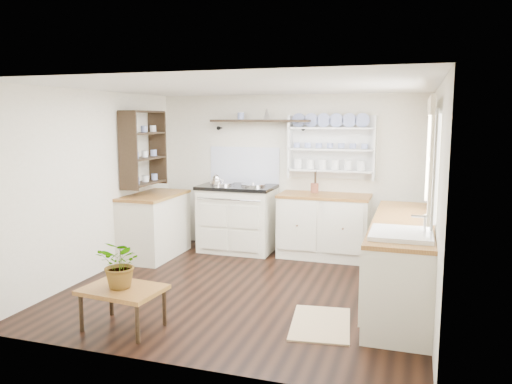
% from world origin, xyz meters
% --- Properties ---
extents(floor, '(4.00, 3.80, 0.01)m').
position_xyz_m(floor, '(0.00, 0.00, 0.00)').
color(floor, black).
rests_on(floor, ground).
extents(wall_back, '(4.00, 0.02, 2.30)m').
position_xyz_m(wall_back, '(0.00, 1.90, 1.15)').
color(wall_back, beige).
rests_on(wall_back, ground).
extents(wall_right, '(0.02, 3.80, 2.30)m').
position_xyz_m(wall_right, '(2.00, 0.00, 1.15)').
color(wall_right, beige).
rests_on(wall_right, ground).
extents(wall_left, '(0.02, 3.80, 2.30)m').
position_xyz_m(wall_left, '(-2.00, 0.00, 1.15)').
color(wall_left, beige).
rests_on(wall_left, ground).
extents(ceiling, '(4.00, 3.80, 0.01)m').
position_xyz_m(ceiling, '(0.00, 0.00, 2.30)').
color(ceiling, white).
rests_on(ceiling, wall_back).
extents(window, '(0.08, 1.55, 1.22)m').
position_xyz_m(window, '(1.95, 0.15, 1.56)').
color(window, white).
rests_on(window, wall_right).
extents(aga_cooker, '(1.10, 0.76, 1.01)m').
position_xyz_m(aga_cooker, '(-0.69, 1.57, 0.50)').
color(aga_cooker, silver).
rests_on(aga_cooker, floor).
extents(back_cabinets, '(1.27, 0.63, 0.90)m').
position_xyz_m(back_cabinets, '(0.60, 1.60, 0.46)').
color(back_cabinets, beige).
rests_on(back_cabinets, floor).
extents(right_cabinets, '(0.62, 2.43, 0.90)m').
position_xyz_m(right_cabinets, '(1.70, 0.10, 0.46)').
color(right_cabinets, beige).
rests_on(right_cabinets, floor).
extents(belfast_sink, '(0.55, 0.60, 0.45)m').
position_xyz_m(belfast_sink, '(1.70, -0.65, 0.80)').
color(belfast_sink, white).
rests_on(belfast_sink, right_cabinets).
extents(left_cabinets, '(0.62, 1.13, 0.90)m').
position_xyz_m(left_cabinets, '(-1.70, 0.90, 0.46)').
color(left_cabinets, beige).
rests_on(left_cabinets, floor).
extents(plate_rack, '(1.20, 0.22, 0.90)m').
position_xyz_m(plate_rack, '(0.65, 1.86, 1.56)').
color(plate_rack, white).
rests_on(plate_rack, wall_back).
extents(high_shelf, '(1.50, 0.29, 0.16)m').
position_xyz_m(high_shelf, '(-0.40, 1.78, 1.91)').
color(high_shelf, black).
rests_on(high_shelf, wall_back).
extents(left_shelving, '(0.28, 0.80, 1.05)m').
position_xyz_m(left_shelving, '(-1.84, 0.90, 1.55)').
color(left_shelving, black).
rests_on(left_shelving, wall_left).
extents(kettle, '(0.17, 0.17, 0.21)m').
position_xyz_m(kettle, '(-0.97, 1.45, 1.03)').
color(kettle, silver).
rests_on(kettle, aga_cooker).
extents(utensil_crock, '(0.11, 0.11, 0.13)m').
position_xyz_m(utensil_crock, '(0.44, 1.68, 0.97)').
color(utensil_crock, brown).
rests_on(utensil_crock, back_cabinets).
extents(center_table, '(0.78, 0.59, 0.40)m').
position_xyz_m(center_table, '(-0.76, -1.40, 0.35)').
color(center_table, brown).
rests_on(center_table, floor).
extents(potted_plant, '(0.46, 0.41, 0.46)m').
position_xyz_m(potted_plant, '(-0.76, -1.40, 0.63)').
color(potted_plant, '#3F7233').
rests_on(potted_plant, center_table).
extents(floor_rug, '(0.65, 0.91, 0.02)m').
position_xyz_m(floor_rug, '(1.00, -0.75, 0.01)').
color(floor_rug, '#A1775D').
rests_on(floor_rug, floor).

